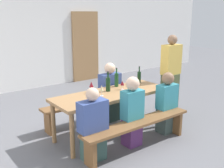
{
  "coord_description": "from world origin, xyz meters",
  "views": [
    {
      "loc": [
        -2.65,
        -3.46,
        2.04
      ],
      "look_at": [
        0.0,
        0.0,
        0.9
      ],
      "focal_mm": 43.25,
      "sensor_mm": 36.0,
      "label": 1
    }
  ],
  "objects": [
    {
      "name": "ground_plane",
      "position": [
        0.0,
        0.0,
        0.0
      ],
      "size": [
        24.0,
        24.0,
        0.0
      ],
      "primitive_type": "plane",
      "color": "slate"
    },
    {
      "name": "back_wall",
      "position": [
        0.0,
        3.79,
        1.6
      ],
      "size": [
        14.0,
        0.2,
        3.2
      ],
      "primitive_type": "cube",
      "color": "white",
      "rests_on": "ground"
    },
    {
      "name": "wooden_door",
      "position": [
        1.77,
        3.65,
        1.05
      ],
      "size": [
        0.9,
        0.06,
        2.1
      ],
      "primitive_type": "cube",
      "color": "#9E7247",
      "rests_on": "ground"
    },
    {
      "name": "tasting_table",
      "position": [
        0.0,
        0.0,
        0.67
      ],
      "size": [
        2.06,
        0.73,
        0.75
      ],
      "color": "#9E7247",
      "rests_on": "ground"
    },
    {
      "name": "bench_near",
      "position": [
        0.0,
        -0.67,
        0.35
      ],
      "size": [
        1.96,
        0.3,
        0.45
      ],
      "color": "brown",
      "rests_on": "ground"
    },
    {
      "name": "bench_far",
      "position": [
        0.0,
        0.67,
        0.35
      ],
      "size": [
        1.96,
        0.3,
        0.45
      ],
      "color": "brown",
      "rests_on": "ground"
    },
    {
      "name": "wine_bottle_0",
      "position": [
        0.0,
        0.11,
        0.88
      ],
      "size": [
        0.08,
        0.08,
        0.35
      ],
      "color": "#143319",
      "rests_on": "tasting_table"
    },
    {
      "name": "wine_bottle_1",
      "position": [
        0.82,
        0.22,
        0.87
      ],
      "size": [
        0.07,
        0.07,
        0.32
      ],
      "color": "#143319",
      "rests_on": "tasting_table"
    },
    {
      "name": "wine_bottle_2",
      "position": [
        0.31,
        0.27,
        0.88
      ],
      "size": [
        0.07,
        0.07,
        0.34
      ],
      "color": "#194723",
      "rests_on": "tasting_table"
    },
    {
      "name": "wine_glass_0",
      "position": [
        -0.25,
        -0.05,
        0.87
      ],
      "size": [
        0.06,
        0.06,
        0.18
      ],
      "color": "silver",
      "rests_on": "tasting_table"
    },
    {
      "name": "wine_glass_1",
      "position": [
        0.26,
        0.04,
        0.86
      ],
      "size": [
        0.07,
        0.07,
        0.16
      ],
      "color": "silver",
      "rests_on": "tasting_table"
    },
    {
      "name": "wine_glass_2",
      "position": [
        -0.27,
        0.22,
        0.88
      ],
      "size": [
        0.07,
        0.07,
        0.19
      ],
      "color": "silver",
      "rests_on": "tasting_table"
    },
    {
      "name": "seated_guest_near_0",
      "position": [
        -0.73,
        -0.52,
        0.5
      ],
      "size": [
        0.42,
        0.24,
        1.07
      ],
      "rotation": [
        0.0,
        0.0,
        1.57
      ],
      "color": "#36554F",
      "rests_on": "ground"
    },
    {
      "name": "seated_guest_near_1",
      "position": [
        0.0,
        -0.52,
        0.54
      ],
      "size": [
        0.34,
        0.24,
        1.12
      ],
      "rotation": [
        0.0,
        0.0,
        1.57
      ],
      "color": "#592C65",
      "rests_on": "ground"
    },
    {
      "name": "seated_guest_near_2",
      "position": [
        0.8,
        -0.52,
        0.52
      ],
      "size": [
        0.36,
        0.24,
        1.08
      ],
      "rotation": [
        0.0,
        0.0,
        1.57
      ],
      "color": "#3F534E",
      "rests_on": "ground"
    },
    {
      "name": "seated_guest_far_0",
      "position": [
        0.34,
        0.52,
        0.54
      ],
      "size": [
        0.42,
        0.24,
        1.15
      ],
      "rotation": [
        0.0,
        0.0,
        -1.57
      ],
      "color": "#2B433C",
      "rests_on": "ground"
    },
    {
      "name": "standing_host",
      "position": [
        1.45,
        -0.02,
        0.79
      ],
      "size": [
        0.4,
        0.24,
        1.65
      ],
      "rotation": [
        0.0,
        0.0,
        3.14
      ],
      "color": "#4C5533",
      "rests_on": "ground"
    }
  ]
}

